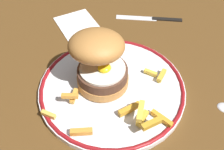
{
  "coord_description": "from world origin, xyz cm",
  "views": [
    {
      "loc": [
        -28.47,
        -28.78,
        43.2
      ],
      "look_at": [
        -0.94,
        -4.98,
        4.6
      ],
      "focal_mm": 43.46,
      "sensor_mm": 36.0,
      "label": 1
    }
  ],
  "objects_px": {
    "knife": "(155,19)",
    "napkin": "(77,24)",
    "dinner_plate": "(112,88)",
    "burger": "(99,59)"
  },
  "relations": [
    {
      "from": "dinner_plate",
      "to": "burger",
      "type": "bearing_deg",
      "value": 102.25
    },
    {
      "from": "burger",
      "to": "napkin",
      "type": "relative_size",
      "value": 1.38
    },
    {
      "from": "dinner_plate",
      "to": "knife",
      "type": "bearing_deg",
      "value": 16.14
    },
    {
      "from": "burger",
      "to": "napkin",
      "type": "xyz_separation_m",
      "value": [
        0.12,
        0.19,
        -0.08
      ]
    },
    {
      "from": "knife",
      "to": "napkin",
      "type": "relative_size",
      "value": 1.4
    },
    {
      "from": "dinner_plate",
      "to": "burger",
      "type": "relative_size",
      "value": 1.94
    },
    {
      "from": "knife",
      "to": "napkin",
      "type": "height_order",
      "value": "knife"
    },
    {
      "from": "burger",
      "to": "knife",
      "type": "height_order",
      "value": "burger"
    },
    {
      "from": "burger",
      "to": "knife",
      "type": "xyz_separation_m",
      "value": [
        0.27,
        0.05,
        -0.07
      ]
    },
    {
      "from": "knife",
      "to": "napkin",
      "type": "bearing_deg",
      "value": 137.25
    }
  ]
}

